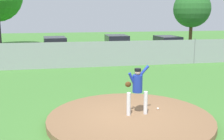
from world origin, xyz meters
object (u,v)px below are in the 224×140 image
at_px(parked_car_champagne, 55,48).
at_px(baseball, 158,109).
at_px(pitcher_youth, 137,87).
at_px(parked_car_navy, 167,46).
at_px(parked_car_silver, 117,46).

bearing_deg(parked_car_champagne, baseball, -76.23).
relative_size(baseball, parked_car_champagne, 0.02).
distance_m(pitcher_youth, baseball, 1.31).
xyz_separation_m(baseball, parked_car_navy, (5.92, 13.78, 0.55)).
relative_size(baseball, parked_car_navy, 0.02).
distance_m(parked_car_navy, parked_car_silver, 4.31).
relative_size(parked_car_navy, parked_car_champagne, 1.04).
xyz_separation_m(baseball, parked_car_champagne, (-3.42, 13.97, 0.57)).
distance_m(pitcher_youth, parked_car_champagne, 14.53).
relative_size(parked_car_champagne, parked_car_silver, 1.04).
height_order(pitcher_youth, baseball, pitcher_youth).
bearing_deg(parked_car_silver, pitcher_youth, -99.75).
height_order(parked_car_champagne, parked_car_silver, parked_car_silver).
xyz_separation_m(pitcher_youth, parked_car_navy, (6.79, 14.11, -0.37)).
distance_m(pitcher_youth, parked_car_silver, 14.87).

